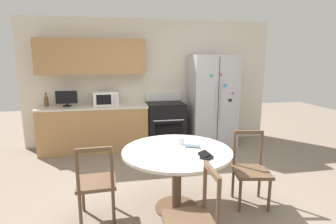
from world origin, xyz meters
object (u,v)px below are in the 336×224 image
object	(u,v)px
microwave	(107,98)
wallet	(206,156)
dining_chair_right	(251,170)
countertop_tv	(67,98)
refrigerator	(212,101)
oven_range	(166,124)
dining_chair_left	(96,183)
candle_glass	(181,141)
dining_chair_near	(192,222)
counter_bottle	(46,101)

from	to	relation	value
microwave	wallet	xyz separation A→B (m)	(1.13, -2.75, -0.26)
dining_chair_right	countertop_tv	bearing A→B (deg)	-32.87
microwave	dining_chair_right	xyz separation A→B (m)	(1.81, -2.47, -0.60)
refrigerator	oven_range	distance (m)	1.08
dining_chair_left	candle_glass	bearing A→B (deg)	10.69
dining_chair_right	refrigerator	bearing A→B (deg)	-87.38
dining_chair_left	dining_chair_near	bearing A→B (deg)	-48.44
counter_bottle	candle_glass	size ratio (longest dim) A/B	2.95
oven_range	wallet	bearing A→B (deg)	-91.00
countertop_tv	dining_chair_near	distance (m)	3.71
refrigerator	dining_chair_left	size ratio (longest dim) A/B	2.08
dining_chair_left	dining_chair_right	bearing A→B (deg)	-2.53
microwave	countertop_tv	bearing A→B (deg)	-177.02
wallet	candle_glass	bearing A→B (deg)	106.28
countertop_tv	candle_glass	bearing A→B (deg)	-51.98
dining_chair_near	candle_glass	bearing A→B (deg)	-7.35
dining_chair_left	counter_bottle	bearing A→B (deg)	110.93
dining_chair_left	wallet	size ratio (longest dim) A/B	5.23
dining_chair_right	wallet	size ratio (longest dim) A/B	5.23
refrigerator	microwave	distance (m)	2.16
dining_chair_right	wallet	world-z (taller)	dining_chair_right
dining_chair_right	dining_chair_near	distance (m)	1.33
oven_range	microwave	world-z (taller)	microwave
oven_range	wallet	world-z (taller)	oven_range
counter_bottle	dining_chair_left	size ratio (longest dim) A/B	0.29
refrigerator	microwave	bearing A→B (deg)	176.89
microwave	candle_glass	world-z (taller)	microwave
oven_range	dining_chair_near	size ratio (longest dim) A/B	1.20
refrigerator	dining_chair_right	size ratio (longest dim) A/B	2.08
candle_glass	microwave	bearing A→B (deg)	113.60
counter_bottle	dining_chair_right	xyz separation A→B (m)	(2.94, -2.52, -0.56)
countertop_tv	dining_chair_left	world-z (taller)	countertop_tv
candle_glass	dining_chair_left	bearing A→B (deg)	-166.74
candle_glass	countertop_tv	bearing A→B (deg)	128.02
dining_chair_right	dining_chair_left	xyz separation A→B (m)	(-1.85, -0.00, 0.00)
counter_bottle	dining_chair_left	bearing A→B (deg)	-66.50
dining_chair_near	dining_chair_left	distance (m)	1.22
counter_bottle	dining_chair_left	distance (m)	2.81
oven_range	candle_glass	distance (m)	2.20
countertop_tv	microwave	bearing A→B (deg)	2.98
dining_chair_right	candle_glass	bearing A→B (deg)	-5.06
microwave	dining_chair_right	distance (m)	3.13
wallet	dining_chair_left	bearing A→B (deg)	166.61
dining_chair_right	dining_chair_left	world-z (taller)	same
oven_range	countertop_tv	distance (m)	2.01
oven_range	microwave	distance (m)	1.31
countertop_tv	counter_bottle	bearing A→B (deg)	167.75
oven_range	dining_chair_left	distance (m)	2.69
dining_chair_right	dining_chair_near	xyz separation A→B (m)	(-1.00, -0.88, 0.00)
counter_bottle	candle_glass	distance (m)	3.11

